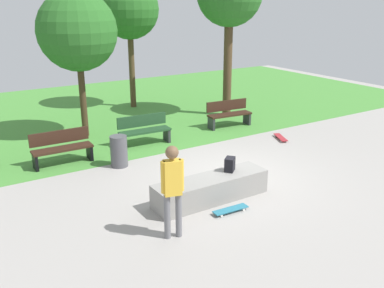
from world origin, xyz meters
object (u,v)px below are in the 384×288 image
(skater_performing_trick, at_px, (172,185))
(tree_broad_elm, at_px, (77,32))
(park_bench_far_left, at_px, (62,147))
(tree_young_birch, at_px, (129,10))
(backpack_on_ledge, at_px, (230,164))
(skateboard_spare, at_px, (281,137))
(park_bench_center_lawn, at_px, (144,130))
(trash_bin, at_px, (119,151))
(skateboard_by_ledge, at_px, (231,209))
(park_bench_far_right, at_px, (229,113))
(concrete_ledge, at_px, (211,189))

(skater_performing_trick, relative_size, tree_broad_elm, 0.40)
(skater_performing_trick, height_order, park_bench_far_left, skater_performing_trick)
(skater_performing_trick, bearing_deg, park_bench_far_left, 97.74)
(tree_young_birch, distance_m, tree_broad_elm, 4.20)
(backpack_on_ledge, height_order, tree_young_birch, tree_young_birch)
(backpack_on_ledge, xyz_separation_m, tree_broad_elm, (-1.36, 6.04, 2.64))
(skater_performing_trick, distance_m, skateboard_spare, 6.82)
(park_bench_center_lawn, xyz_separation_m, trash_bin, (-1.37, -1.28, -0.06))
(park_bench_center_lawn, height_order, park_bench_far_left, same)
(skateboard_by_ledge, bearing_deg, park_bench_far_right, 53.57)
(skateboard_spare, distance_m, park_bench_center_lawn, 4.38)
(skateboard_spare, bearing_deg, tree_young_birch, 108.03)
(tree_young_birch, bearing_deg, trash_bin, -117.88)
(park_bench_far_left, bearing_deg, skateboard_by_ledge, -65.15)
(park_bench_far_right, xyz_separation_m, trash_bin, (-4.78, -1.50, -0.06))
(park_bench_far_right, bearing_deg, tree_broad_elm, 160.60)
(trash_bin, bearing_deg, tree_young_birch, 62.12)
(backpack_on_ledge, relative_size, park_bench_far_left, 0.20)
(tree_young_birch, xyz_separation_m, tree_broad_elm, (-3.03, -2.85, -0.54))
(concrete_ledge, relative_size, park_bench_far_left, 1.68)
(skater_performing_trick, bearing_deg, concrete_ledge, 31.42)
(concrete_ledge, height_order, tree_broad_elm, tree_broad_elm)
(concrete_ledge, xyz_separation_m, skateboard_by_ledge, (0.02, -0.71, -0.21))
(concrete_ledge, distance_m, trash_bin, 3.14)
(skateboard_by_ledge, height_order, park_bench_far_left, park_bench_far_left)
(backpack_on_ledge, distance_m, skateboard_by_ledge, 1.16)
(park_bench_far_left, distance_m, tree_young_birch, 7.47)
(tree_young_birch, bearing_deg, park_bench_center_lawn, -110.86)
(skateboard_spare, bearing_deg, trash_bin, 173.59)
(tree_broad_elm, height_order, trash_bin, tree_broad_elm)
(tree_young_birch, height_order, tree_broad_elm, tree_young_birch)
(park_bench_center_lawn, bearing_deg, park_bench_far_right, 3.57)
(concrete_ledge, height_order, skateboard_by_ledge, concrete_ledge)
(skater_performing_trick, distance_m, tree_broad_elm, 7.43)
(park_bench_far_left, xyz_separation_m, park_bench_far_right, (6.01, 0.50, 0.00))
(skateboard_by_ledge, xyz_separation_m, skateboard_spare, (4.37, 3.11, 0.00))
(park_bench_far_left, distance_m, tree_broad_elm, 3.82)
(park_bench_center_lawn, bearing_deg, tree_young_birch, 69.14)
(tree_broad_elm, bearing_deg, tree_young_birch, 43.22)
(tree_broad_elm, bearing_deg, park_bench_far_right, -19.40)
(park_bench_center_lawn, relative_size, trash_bin, 1.91)
(concrete_ledge, relative_size, skater_performing_trick, 1.49)
(skateboard_by_ledge, relative_size, trash_bin, 0.95)
(skateboard_by_ledge, bearing_deg, backpack_on_ledge, 55.00)
(concrete_ledge, bearing_deg, trash_bin, 107.07)
(tree_young_birch, xyz_separation_m, trash_bin, (-3.16, -5.98, -3.46))
(park_bench_far_right, bearing_deg, park_bench_far_left, -175.28)
(skateboard_by_ledge, relative_size, park_bench_far_left, 0.50)
(skateboard_spare, bearing_deg, concrete_ledge, -151.28)
(park_bench_far_right, bearing_deg, backpack_on_ledge, -126.68)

